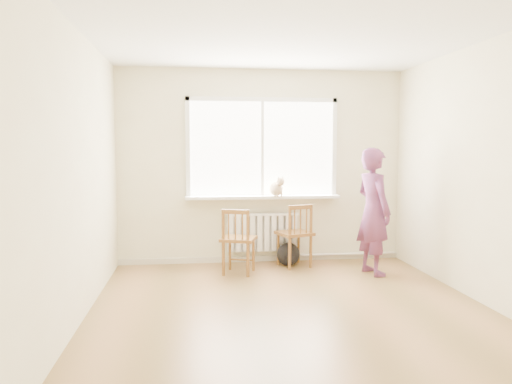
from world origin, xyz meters
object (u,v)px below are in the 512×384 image
object	(u,v)px
person	(374,211)
cat	(277,188)
backpack	(288,254)
chair_left	(238,241)
chair_right	(296,235)

from	to	relation	value
person	cat	bearing A→B (deg)	44.26
cat	backpack	size ratio (longest dim) A/B	1.30
chair_left	cat	size ratio (longest dim) A/B	2.05
chair_left	cat	world-z (taller)	cat
person	backpack	size ratio (longest dim) A/B	5.07
chair_left	person	world-z (taller)	person
chair_left	backpack	distance (m)	0.86
person	backpack	xyz separation A→B (m)	(-0.99, 0.56, -0.65)
chair_right	backpack	size ratio (longest dim) A/B	2.70
chair_right	backpack	distance (m)	0.30
chair_left	chair_right	distance (m)	0.86
person	cat	xyz separation A→B (m)	(-1.13, 0.70, 0.26)
chair_right	person	world-z (taller)	person
chair_right	person	size ratio (longest dim) A/B	0.53
cat	backpack	world-z (taller)	cat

